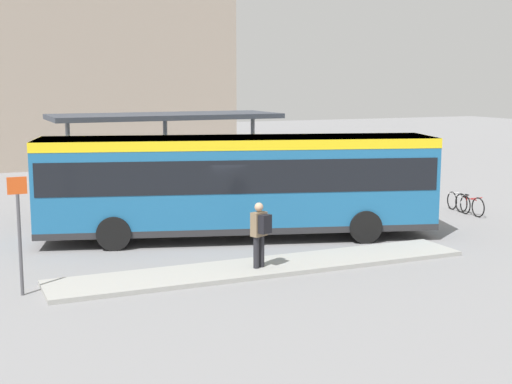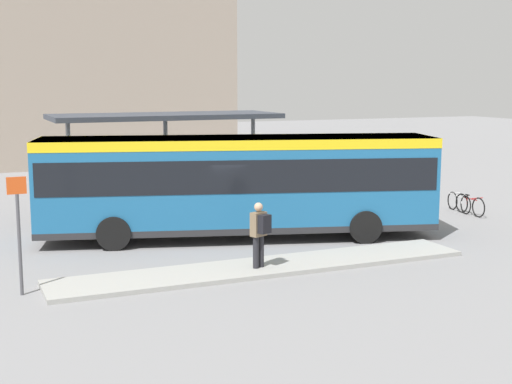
{
  "view_description": "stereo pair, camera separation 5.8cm",
  "coord_description": "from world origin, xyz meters",
  "px_view_note": "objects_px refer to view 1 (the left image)",
  "views": [
    {
      "loc": [
        -8.38,
        -20.63,
        4.98
      ],
      "look_at": [
        0.62,
        0.0,
        1.45
      ],
      "focal_mm": 50.0,
      "sensor_mm": 36.0,
      "label": 1
    },
    {
      "loc": [
        -8.32,
        -20.66,
        4.98
      ],
      "look_at": [
        0.62,
        0.0,
        1.45
      ],
      "focal_mm": 50.0,
      "sensor_mm": 36.0,
      "label": 2
    }
  ],
  "objects_px": {
    "bicycle_white": "(459,202)",
    "platform_sign": "(19,230)",
    "bicycle_red": "(470,205)",
    "city_bus": "(238,180)",
    "pedestrian_waiting": "(260,231)"
  },
  "relations": [
    {
      "from": "city_bus",
      "to": "bicycle_white",
      "type": "relative_size",
      "value": 7.55
    },
    {
      "from": "city_bus",
      "to": "pedestrian_waiting",
      "type": "xyz_separation_m",
      "value": [
        -1.03,
        -4.03,
        -0.77
      ]
    },
    {
      "from": "platform_sign",
      "to": "pedestrian_waiting",
      "type": "bearing_deg",
      "value": -3.62
    },
    {
      "from": "city_bus",
      "to": "platform_sign",
      "type": "bearing_deg",
      "value": -135.99
    },
    {
      "from": "pedestrian_waiting",
      "to": "bicycle_white",
      "type": "relative_size",
      "value": 1.04
    },
    {
      "from": "bicycle_red",
      "to": "bicycle_white",
      "type": "height_order",
      "value": "bicycle_red"
    },
    {
      "from": "bicycle_red",
      "to": "bicycle_white",
      "type": "relative_size",
      "value": 1.05
    },
    {
      "from": "bicycle_white",
      "to": "city_bus",
      "type": "bearing_deg",
      "value": 104.19
    },
    {
      "from": "city_bus",
      "to": "bicycle_red",
      "type": "height_order",
      "value": "city_bus"
    },
    {
      "from": "city_bus",
      "to": "bicycle_red",
      "type": "bearing_deg",
      "value": 17.8
    },
    {
      "from": "city_bus",
      "to": "platform_sign",
      "type": "distance_m",
      "value": 7.87
    },
    {
      "from": "pedestrian_waiting",
      "to": "platform_sign",
      "type": "relative_size",
      "value": 0.62
    },
    {
      "from": "bicycle_white",
      "to": "platform_sign",
      "type": "height_order",
      "value": "platform_sign"
    },
    {
      "from": "platform_sign",
      "to": "bicycle_red",
      "type": "bearing_deg",
      "value": 13.36
    },
    {
      "from": "pedestrian_waiting",
      "to": "platform_sign",
      "type": "height_order",
      "value": "platform_sign"
    }
  ]
}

